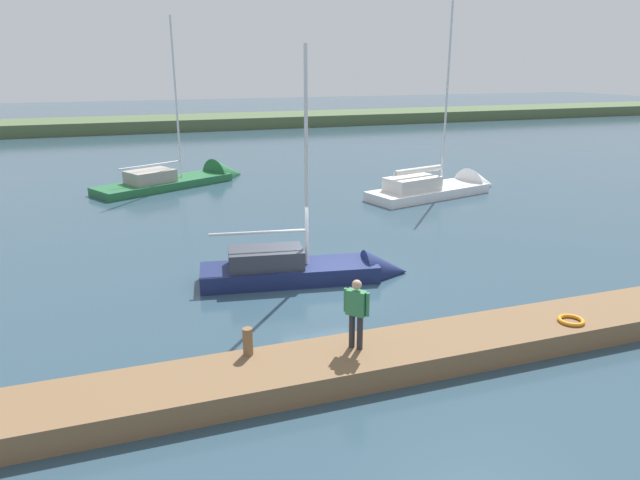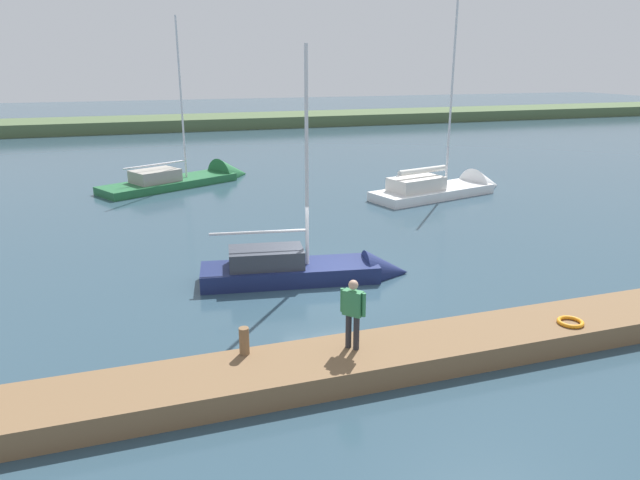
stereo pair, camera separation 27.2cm
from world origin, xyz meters
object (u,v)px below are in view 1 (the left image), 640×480
Objects in this scene: sailboat_mid_channel at (312,274)px; mooring_post_near at (248,341)px; person_on_dock at (356,309)px; sailboat_near_dock at (447,189)px; life_ring_buoy at (571,320)px; sailboat_far_right at (190,181)px.

mooring_post_near is at bearing -112.73° from sailboat_mid_channel.
person_on_dock is (0.91, 5.94, 1.37)m from sailboat_mid_channel.
sailboat_near_dock is 20.15m from person_on_dock.
life_ring_buoy is 8.09m from sailboat_mid_channel.
life_ring_buoy is 24.93m from sailboat_far_right.
mooring_post_near is 23.02m from sailboat_far_right.
sailboat_near_dock reaches higher than sailboat_far_right.
sailboat_near_dock is at bearing -111.12° from life_ring_buoy.
mooring_post_near is at bearing 127.19° from person_on_dock.
sailboat_near_dock is at bearing -133.22° from mooring_post_near.
sailboat_mid_channel is 15.10m from sailboat_near_dock.
sailboat_near_dock reaches higher than sailboat_mid_channel.
sailboat_far_right is (1.87, -17.53, -0.04)m from sailboat_mid_channel.
sailboat_far_right reaches higher than sailboat_mid_channel.
life_ring_buoy is at bearing 172.78° from mooring_post_near.
sailboat_mid_channel reaches higher than life_ring_buoy.
sailboat_far_right is at bearing 105.01° from sailboat_mid_channel.
sailboat_near_dock is (-14.58, -15.52, -0.69)m from mooring_post_near.
person_on_dock is at bearing 168.19° from mooring_post_near.
sailboat_near_dock reaches higher than mooring_post_near.
sailboat_far_right is at bearing -93.67° from mooring_post_near.
mooring_post_near is at bearing -121.13° from sailboat_far_right.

